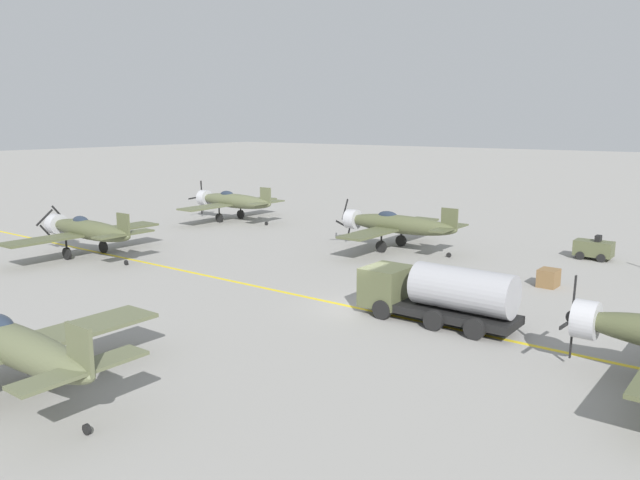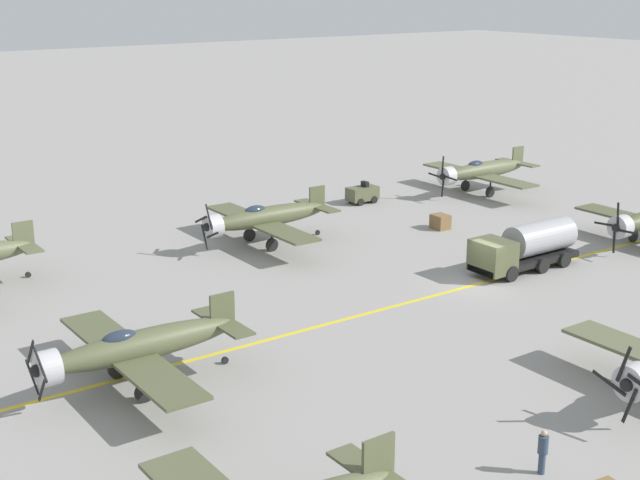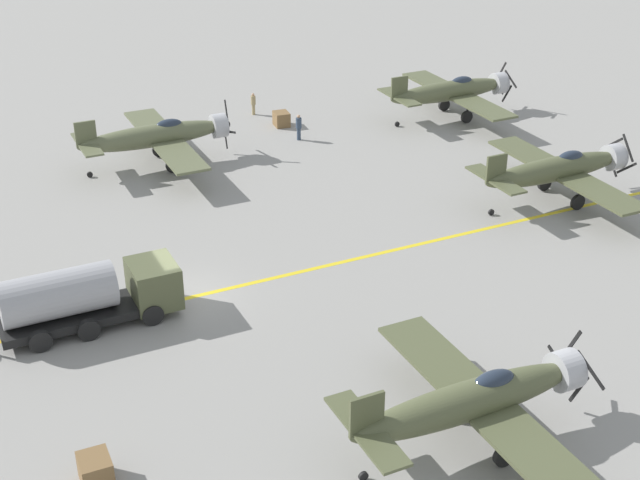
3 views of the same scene
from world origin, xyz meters
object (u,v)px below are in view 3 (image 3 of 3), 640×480
object	(u,v)px
airplane_mid_right	(476,399)
ground_crew_inspecting	(253,103)
supply_crate_by_tanker	(96,471)
fuel_tanker	(90,295)
supply_crate_mid_lane	(281,119)
airplane_far_center	(559,169)
airplane_far_left	(453,91)
airplane_mid_left	(159,136)
ground_crew_walking	(299,126)

from	to	relation	value
airplane_mid_right	ground_crew_inspecting	size ratio (longest dim) A/B	7.32
ground_crew_inspecting	supply_crate_by_tanker	xyz separation A→B (m)	(33.97, -19.54, -0.36)
airplane_mid_right	supply_crate_by_tanker	world-z (taller)	airplane_mid_right
fuel_tanker	supply_crate_by_tanker	xyz separation A→B (m)	(10.33, -2.25, -0.97)
supply_crate_mid_lane	airplane_far_center	bearing A→B (deg)	26.44
fuel_tanker	ground_crew_inspecting	xyz separation A→B (m)	(-23.64, 17.29, -0.62)
airplane_far_left	supply_crate_by_tanker	xyz separation A→B (m)	(27.10, -32.38, -1.47)
ground_crew_inspecting	supply_crate_by_tanker	size ratio (longest dim) A/B	1.27
airplane_far_center	supply_crate_mid_lane	bearing A→B (deg)	-153.17
airplane_far_left	supply_crate_by_tanker	world-z (taller)	airplane_far_left
airplane_far_center	airplane_mid_left	distance (m)	24.67
airplane_far_left	fuel_tanker	size ratio (longest dim) A/B	1.50
fuel_tanker	ground_crew_inspecting	distance (m)	29.29
ground_crew_walking	supply_crate_by_tanker	bearing A→B (deg)	-36.33
airplane_mid_left	supply_crate_by_tanker	distance (m)	29.35
airplane_mid_left	airplane_far_left	distance (m)	21.90
ground_crew_walking	supply_crate_by_tanker	world-z (taller)	ground_crew_walking
airplane_far_left	supply_crate_by_tanker	bearing A→B (deg)	-63.71
fuel_tanker	supply_crate_by_tanker	distance (m)	10.62
fuel_tanker	ground_crew_inspecting	size ratio (longest dim) A/B	4.88
ground_crew_walking	airplane_mid_right	bearing A→B (deg)	-13.07
airplane_mid_left	supply_crate_by_tanker	bearing A→B (deg)	-31.17
airplane_far_left	airplane_mid_right	bearing A→B (deg)	-45.58
airplane_far_left	supply_crate_by_tanker	distance (m)	42.25
airplane_far_left	supply_crate_mid_lane	xyz separation A→B (m)	(-3.74, -11.94, -1.51)
airplane_mid_left	ground_crew_walking	xyz separation A→B (m)	(-0.34, 9.89, -1.03)
airplane_mid_right	fuel_tanker	bearing A→B (deg)	-135.41
ground_crew_walking	ground_crew_inspecting	world-z (taller)	ground_crew_walking
supply_crate_mid_lane	airplane_far_left	bearing A→B (deg)	72.61
supply_crate_by_tanker	airplane_mid_right	bearing A→B (deg)	73.16
airplane_far_left	ground_crew_walking	bearing A→B (deg)	-106.58
ground_crew_inspecting	airplane_far_left	bearing A→B (deg)	61.87
airplane_far_center	airplane_far_left	size ratio (longest dim) A/B	1.00
airplane_mid_right	supply_crate_mid_lane	size ratio (longest dim) A/B	9.89
ground_crew_walking	supply_crate_by_tanker	distance (m)	34.40
fuel_tanker	ground_crew_walking	xyz separation A→B (m)	(-17.39, 18.13, -0.52)
airplane_far_left	ground_crew_inspecting	bearing A→B (deg)	-131.77
airplane_mid_left	supply_crate_by_tanker	world-z (taller)	airplane_mid_left
airplane_mid_right	airplane_mid_left	distance (m)	31.42
airplane_mid_left	supply_crate_mid_lane	bearing A→B (deg)	98.99
airplane_mid_left	fuel_tanker	bearing A→B (deg)	-36.02
airplane_far_left	supply_crate_mid_lane	world-z (taller)	airplane_far_left
airplane_far_left	supply_crate_mid_lane	bearing A→B (deg)	-121.03
airplane_mid_right	supply_crate_mid_lane	xyz separation A→B (m)	(-34.78, 7.41, -1.51)
airplane_far_left	ground_crew_inspecting	xyz separation A→B (m)	(-6.87, -12.84, -1.12)
fuel_tanker	ground_crew_walking	size ratio (longest dim) A/B	4.43
ground_crew_inspecting	supply_crate_mid_lane	xyz separation A→B (m)	(3.13, 0.90, -0.39)
airplane_far_left	ground_crew_walking	size ratio (longest dim) A/B	6.64
airplane_far_center	supply_crate_by_tanker	bearing A→B (deg)	-67.65
ground_crew_walking	ground_crew_inspecting	distance (m)	6.31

